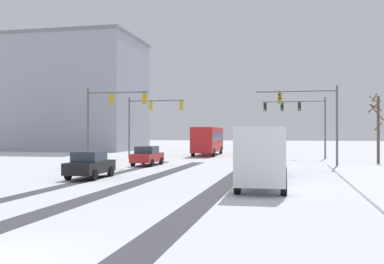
{
  "coord_description": "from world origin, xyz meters",
  "views": [
    {
      "loc": [
        6.48,
        -8.0,
        2.75
      ],
      "look_at": [
        0.0,
        21.81,
        2.8
      ],
      "focal_mm": 41.97,
      "sensor_mm": 36.0,
      "label": 1
    }
  ],
  "objects_px": {
    "traffic_signal_near_left": "(108,110)",
    "car_dark_green_second": "(272,162)",
    "traffic_signal_near_right": "(314,111)",
    "box_truck_delivery": "(262,155)",
    "bus_oncoming": "(208,139)",
    "car_black_third": "(90,165)",
    "office_building_far_left_block": "(80,94)",
    "car_red_lead": "(147,156)",
    "bare_tree_sidewalk_far": "(378,126)",
    "traffic_signal_far_right": "(299,113)",
    "traffic_signal_far_left": "(148,115)"
  },
  "relations": [
    {
      "from": "car_red_lead",
      "to": "car_black_third",
      "type": "height_order",
      "value": "same"
    },
    {
      "from": "traffic_signal_near_left",
      "to": "box_truck_delivery",
      "type": "bearing_deg",
      "value": -43.47
    },
    {
      "from": "traffic_signal_far_right",
      "to": "car_dark_green_second",
      "type": "height_order",
      "value": "traffic_signal_far_right"
    },
    {
      "from": "traffic_signal_far_right",
      "to": "traffic_signal_far_left",
      "type": "bearing_deg",
      "value": -165.24
    },
    {
      "from": "traffic_signal_far_left",
      "to": "bare_tree_sidewalk_far",
      "type": "height_order",
      "value": "traffic_signal_far_left"
    },
    {
      "from": "car_black_third",
      "to": "car_red_lead",
      "type": "bearing_deg",
      "value": 89.42
    },
    {
      "from": "traffic_signal_far_left",
      "to": "bare_tree_sidewalk_far",
      "type": "relative_size",
      "value": 1.02
    },
    {
      "from": "box_truck_delivery",
      "to": "car_black_third",
      "type": "bearing_deg",
      "value": 165.25
    },
    {
      "from": "car_black_third",
      "to": "traffic_signal_near_right",
      "type": "bearing_deg",
      "value": 41.38
    },
    {
      "from": "car_red_lead",
      "to": "car_black_third",
      "type": "xyz_separation_m",
      "value": [
        -0.11,
        -10.81,
        0.0
      ]
    },
    {
      "from": "traffic_signal_near_left",
      "to": "bus_oncoming",
      "type": "height_order",
      "value": "traffic_signal_near_left"
    },
    {
      "from": "traffic_signal_far_right",
      "to": "bare_tree_sidewalk_far",
      "type": "distance_m",
      "value": 9.41
    },
    {
      "from": "traffic_signal_near_left",
      "to": "car_dark_green_second",
      "type": "relative_size",
      "value": 1.57
    },
    {
      "from": "car_red_lead",
      "to": "office_building_far_left_block",
      "type": "distance_m",
      "value": 37.34
    },
    {
      "from": "traffic_signal_near_left",
      "to": "office_building_far_left_block",
      "type": "distance_m",
      "value": 35.64
    },
    {
      "from": "traffic_signal_near_right",
      "to": "bare_tree_sidewalk_far",
      "type": "relative_size",
      "value": 1.02
    },
    {
      "from": "car_dark_green_second",
      "to": "car_black_third",
      "type": "distance_m",
      "value": 11.54
    },
    {
      "from": "office_building_far_left_block",
      "to": "bus_oncoming",
      "type": "bearing_deg",
      "value": -27.57
    },
    {
      "from": "traffic_signal_near_left",
      "to": "box_truck_delivery",
      "type": "height_order",
      "value": "traffic_signal_near_left"
    },
    {
      "from": "traffic_signal_far_right",
      "to": "car_black_third",
      "type": "distance_m",
      "value": 27.61
    },
    {
      "from": "car_red_lead",
      "to": "bus_oncoming",
      "type": "relative_size",
      "value": 0.37
    },
    {
      "from": "car_dark_green_second",
      "to": "bare_tree_sidewalk_far",
      "type": "xyz_separation_m",
      "value": [
        8.89,
        13.31,
        2.52
      ]
    },
    {
      "from": "traffic_signal_near_right",
      "to": "car_dark_green_second",
      "type": "bearing_deg",
      "value": -111.65
    },
    {
      "from": "traffic_signal_near_right",
      "to": "car_red_lead",
      "type": "distance_m",
      "value": 14.1
    },
    {
      "from": "traffic_signal_near_left",
      "to": "bus_oncoming",
      "type": "distance_m",
      "value": 19.58
    },
    {
      "from": "traffic_signal_near_right",
      "to": "car_dark_green_second",
      "type": "distance_m",
      "value": 8.97
    },
    {
      "from": "car_dark_green_second",
      "to": "office_building_far_left_block",
      "type": "bearing_deg",
      "value": 130.9
    },
    {
      "from": "bare_tree_sidewalk_far",
      "to": "car_dark_green_second",
      "type": "bearing_deg",
      "value": -123.74
    },
    {
      "from": "traffic_signal_near_right",
      "to": "box_truck_delivery",
      "type": "relative_size",
      "value": 0.87
    },
    {
      "from": "traffic_signal_far_left",
      "to": "office_building_far_left_block",
      "type": "xyz_separation_m",
      "value": [
        -17.98,
        20.67,
        4.23
      ]
    },
    {
      "from": "traffic_signal_near_left",
      "to": "bare_tree_sidewalk_far",
      "type": "height_order",
      "value": "traffic_signal_near_left"
    },
    {
      "from": "traffic_signal_near_right",
      "to": "car_black_third",
      "type": "height_order",
      "value": "traffic_signal_near_right"
    },
    {
      "from": "car_black_third",
      "to": "office_building_far_left_block",
      "type": "height_order",
      "value": "office_building_far_left_block"
    },
    {
      "from": "box_truck_delivery",
      "to": "bus_oncoming",
      "type": "bearing_deg",
      "value": 104.92
    },
    {
      "from": "traffic_signal_far_right",
      "to": "bus_oncoming",
      "type": "height_order",
      "value": "traffic_signal_far_right"
    },
    {
      "from": "bare_tree_sidewalk_far",
      "to": "office_building_far_left_block",
      "type": "relative_size",
      "value": 0.34
    },
    {
      "from": "car_black_third",
      "to": "bus_oncoming",
      "type": "bearing_deg",
      "value": 85.92
    },
    {
      "from": "traffic_signal_far_left",
      "to": "box_truck_delivery",
      "type": "relative_size",
      "value": 0.87
    },
    {
      "from": "traffic_signal_near_right",
      "to": "bus_oncoming",
      "type": "xyz_separation_m",
      "value": [
        -11.62,
        16.74,
        -2.46
      ]
    },
    {
      "from": "car_red_lead",
      "to": "bus_oncoming",
      "type": "distance_m",
      "value": 18.11
    },
    {
      "from": "traffic_signal_far_right",
      "to": "car_red_lead",
      "type": "bearing_deg",
      "value": -133.61
    },
    {
      "from": "traffic_signal_far_left",
      "to": "bus_oncoming",
      "type": "bearing_deg",
      "value": 61.06
    },
    {
      "from": "bus_oncoming",
      "to": "box_truck_delivery",
      "type": "distance_m",
      "value": 32.64
    },
    {
      "from": "traffic_signal_near_right",
      "to": "car_black_third",
      "type": "bearing_deg",
      "value": -138.62
    },
    {
      "from": "bare_tree_sidewalk_far",
      "to": "office_building_far_left_block",
      "type": "xyz_separation_m",
      "value": [
        -40.31,
        22.96,
        5.53
      ]
    },
    {
      "from": "car_red_lead",
      "to": "bus_oncoming",
      "type": "bearing_deg",
      "value": 83.83
    },
    {
      "from": "car_black_third",
      "to": "bus_oncoming",
      "type": "relative_size",
      "value": 0.37
    },
    {
      "from": "traffic_signal_far_left",
      "to": "car_dark_green_second",
      "type": "xyz_separation_m",
      "value": [
        13.44,
        -15.6,
        -3.83
      ]
    },
    {
      "from": "bus_oncoming",
      "to": "bare_tree_sidewalk_far",
      "type": "bearing_deg",
      "value": -32.29
    },
    {
      "from": "traffic_signal_far_left",
      "to": "office_building_far_left_block",
      "type": "distance_m",
      "value": 27.72
    }
  ]
}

